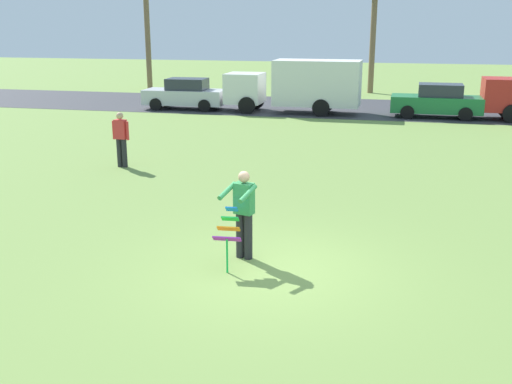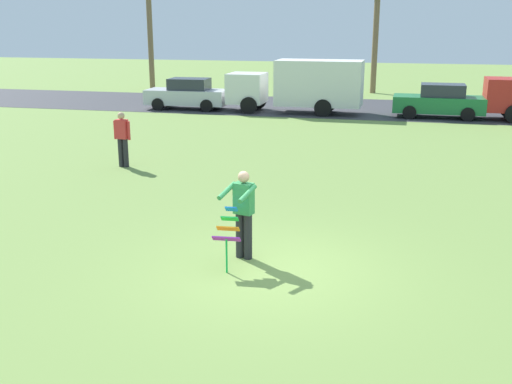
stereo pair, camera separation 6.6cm
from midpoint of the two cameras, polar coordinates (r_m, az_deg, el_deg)
name	(u,v)px [view 1 (the left image)]	position (r m, az deg, el deg)	size (l,w,h in m)	color
ground_plane	(271,270)	(11.15, 1.25, -7.46)	(120.00, 120.00, 0.00)	olive
road_strip	(356,108)	(32.61, 9.41, 7.86)	(120.00, 8.00, 0.01)	#38383D
person_kite_flyer	(244,211)	(11.39, -1.36, -1.84)	(0.66, 0.74, 1.73)	#26262B
kite_held	(229,231)	(10.95, -2.79, -3.68)	(0.52, 0.66, 1.13)	blue
parked_car_silver	(185,94)	(31.94, -6.79, 9.19)	(4.25, 1.93, 1.60)	silver
parked_truck_white_box	(301,85)	(30.36, 4.20, 10.13)	(6.73, 2.19, 2.62)	silver
parked_car_green	(437,101)	(30.12, 16.75, 8.24)	(4.24, 1.92, 1.60)	#1E7238
person_walker_far	(121,138)	(19.27, -12.79, 5.05)	(0.57, 0.25, 1.73)	#26262B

